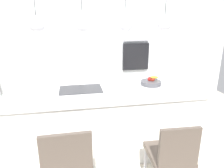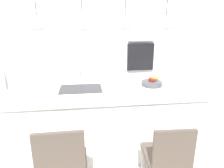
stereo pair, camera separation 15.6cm
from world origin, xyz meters
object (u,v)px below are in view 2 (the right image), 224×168
Objects in this scene: chair_near at (62,163)px; chair_middle at (167,157)px; microwave at (141,33)px; fruit_bowl at (152,83)px; oven at (140,57)px.

chair_near is 1.05× the size of chair_middle.
chair_middle is (-0.37, -2.55, -1.06)m from microwave.
chair_near is (-1.17, -0.98, -0.45)m from fruit_bowl.
oven is at bearing 81.19° from fruit_bowl.
fruit_bowl is at bearing -98.81° from oven.
microwave reaches higher than chair_middle.
microwave is at bearing 61.01° from chair_near.
microwave is at bearing 81.70° from chair_middle.
microwave is 0.62× the size of chair_middle.
microwave is at bearing 81.19° from fruit_bowl.
microwave is 0.59× the size of chair_near.
chair_near is at bearing 179.93° from chair_middle.
chair_middle is (1.04, -0.00, -0.03)m from chair_near.
fruit_bowl reaches higher than chair_near.
chair_near is (-1.41, -2.55, -1.03)m from microwave.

